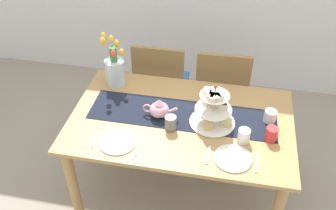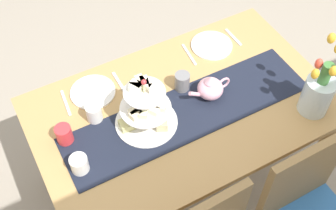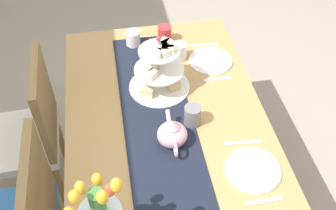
{
  "view_description": "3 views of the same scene",
  "coord_description": "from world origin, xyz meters",
  "px_view_note": "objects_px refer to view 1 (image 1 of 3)",
  "views": [
    {
      "loc": [
        0.27,
        -1.86,
        2.36
      ],
      "look_at": [
        -0.1,
        0.05,
        0.79
      ],
      "focal_mm": 39.62,
      "sensor_mm": 36.0,
      "label": 1
    },
    {
      "loc": [
        0.7,
        1.13,
        2.42
      ],
      "look_at": [
        0.09,
        0.0,
        0.8
      ],
      "focal_mm": 46.46,
      "sensor_mm": 36.0,
      "label": 2
    },
    {
      "loc": [
        -1.23,
        0.2,
        2.08
      ],
      "look_at": [
        0.02,
        -0.01,
        0.79
      ],
      "focal_mm": 42.63,
      "sensor_mm": 36.0,
      "label": 3
    }
  ],
  "objects_px": {
    "mug_white_text": "(244,136)",
    "knife_left": "(140,145)",
    "tiered_cake_stand": "(214,110)",
    "dinner_plate_right": "(233,158)",
    "mug_orange": "(272,134)",
    "chair_left": "(161,83)",
    "knife_right": "(258,162)",
    "fork_left": "(96,139)",
    "dining_table": "(181,130)",
    "dinner_plate_left": "(118,142)",
    "fork_right": "(208,155)",
    "tulip_vase": "(115,68)",
    "teapot": "(159,109)",
    "chair_right": "(221,90)",
    "cream_jug": "(270,116)",
    "mug_grey": "(171,123)"
  },
  "relations": [
    {
      "from": "mug_white_text",
      "to": "knife_left",
      "type": "bearing_deg",
      "value": -165.49
    },
    {
      "from": "tiered_cake_stand",
      "to": "knife_left",
      "type": "distance_m",
      "value": 0.52
    },
    {
      "from": "dinner_plate_right",
      "to": "mug_orange",
      "type": "height_order",
      "value": "mug_orange"
    },
    {
      "from": "chair_left",
      "to": "knife_right",
      "type": "xyz_separation_m",
      "value": [
        0.79,
        -0.99,
        0.23
      ]
    },
    {
      "from": "fork_left",
      "to": "dinner_plate_right",
      "type": "xyz_separation_m",
      "value": [
        0.86,
        0.0,
        0.0
      ]
    },
    {
      "from": "dining_table",
      "to": "dinner_plate_left",
      "type": "relative_size",
      "value": 6.46
    },
    {
      "from": "tiered_cake_stand",
      "to": "knife_right",
      "type": "xyz_separation_m",
      "value": [
        0.3,
        -0.3,
        -0.11
      ]
    },
    {
      "from": "fork_right",
      "to": "mug_white_text",
      "type": "bearing_deg",
      "value": 38.93
    },
    {
      "from": "fork_left",
      "to": "knife_left",
      "type": "relative_size",
      "value": 0.88
    },
    {
      "from": "dinner_plate_left",
      "to": "fork_left",
      "type": "xyz_separation_m",
      "value": [
        -0.15,
        0.0,
        -0.0
      ]
    },
    {
      "from": "tiered_cake_stand",
      "to": "tulip_vase",
      "type": "distance_m",
      "value": 0.82
    },
    {
      "from": "teapot",
      "to": "mug_white_text",
      "type": "bearing_deg",
      "value": -13.86
    },
    {
      "from": "dinner_plate_right",
      "to": "knife_right",
      "type": "distance_m",
      "value": 0.15
    },
    {
      "from": "dining_table",
      "to": "mug_orange",
      "type": "distance_m",
      "value": 0.61
    },
    {
      "from": "teapot",
      "to": "knife_left",
      "type": "xyz_separation_m",
      "value": [
        -0.05,
        -0.3,
        -0.06
      ]
    },
    {
      "from": "knife_right",
      "to": "mug_orange",
      "type": "relative_size",
      "value": 1.79
    },
    {
      "from": "chair_right",
      "to": "cream_jug",
      "type": "relative_size",
      "value": 10.71
    },
    {
      "from": "dinner_plate_right",
      "to": "mug_orange",
      "type": "relative_size",
      "value": 2.42
    },
    {
      "from": "fork_right",
      "to": "mug_white_text",
      "type": "height_order",
      "value": "mug_white_text"
    },
    {
      "from": "dining_table",
      "to": "tulip_vase",
      "type": "bearing_deg",
      "value": 150.56
    },
    {
      "from": "knife_left",
      "to": "mug_grey",
      "type": "relative_size",
      "value": 1.79
    },
    {
      "from": "tulip_vase",
      "to": "knife_left",
      "type": "xyz_separation_m",
      "value": [
        0.35,
        -0.61,
        -0.13
      ]
    },
    {
      "from": "dinner_plate_left",
      "to": "dining_table",
      "type": "bearing_deg",
      "value": 40.63
    },
    {
      "from": "mug_orange",
      "to": "fork_right",
      "type": "bearing_deg",
      "value": -150.14
    },
    {
      "from": "dinner_plate_left",
      "to": "mug_white_text",
      "type": "relative_size",
      "value": 2.42
    },
    {
      "from": "mug_orange",
      "to": "chair_left",
      "type": "bearing_deg",
      "value": 138.21
    },
    {
      "from": "fork_left",
      "to": "knife_left",
      "type": "distance_m",
      "value": 0.29
    },
    {
      "from": "dining_table",
      "to": "mug_orange",
      "type": "relative_size",
      "value": 15.63
    },
    {
      "from": "dining_table",
      "to": "knife_left",
      "type": "xyz_separation_m",
      "value": [
        -0.2,
        -0.3,
        0.11
      ]
    },
    {
      "from": "dining_table",
      "to": "fork_right",
      "type": "bearing_deg",
      "value": -54.15
    },
    {
      "from": "chair_right",
      "to": "tulip_vase",
      "type": "relative_size",
      "value": 2.16
    },
    {
      "from": "tiered_cake_stand",
      "to": "chair_left",
      "type": "bearing_deg",
      "value": 125.8
    },
    {
      "from": "dining_table",
      "to": "tiered_cake_stand",
      "type": "height_order",
      "value": "tiered_cake_stand"
    },
    {
      "from": "cream_jug",
      "to": "mug_grey",
      "type": "bearing_deg",
      "value": -162.51
    },
    {
      "from": "cream_jug",
      "to": "mug_orange",
      "type": "xyz_separation_m",
      "value": [
        0.0,
        -0.18,
        0.01
      ]
    },
    {
      "from": "fork_left",
      "to": "mug_white_text",
      "type": "xyz_separation_m",
      "value": [
        0.91,
        0.16,
        0.04
      ]
    },
    {
      "from": "dining_table",
      "to": "knife_left",
      "type": "relative_size",
      "value": 8.73
    },
    {
      "from": "dining_table",
      "to": "knife_left",
      "type": "height_order",
      "value": "knife_left"
    },
    {
      "from": "fork_left",
      "to": "dinner_plate_right",
      "type": "height_order",
      "value": "dinner_plate_right"
    },
    {
      "from": "chair_left",
      "to": "fork_right",
      "type": "xyz_separation_m",
      "value": [
        0.5,
        -0.99,
        0.23
      ]
    },
    {
      "from": "teapot",
      "to": "mug_white_text",
      "type": "height_order",
      "value": "teapot"
    },
    {
      "from": "teapot",
      "to": "fork_right",
      "type": "distance_m",
      "value": 0.48
    },
    {
      "from": "fork_left",
      "to": "teapot",
      "type": "bearing_deg",
      "value": 41.04
    },
    {
      "from": "dining_table",
      "to": "tiered_cake_stand",
      "type": "bearing_deg",
      "value": -0.13
    },
    {
      "from": "mug_grey",
      "to": "fork_right",
      "type": "bearing_deg",
      "value": -35.35
    },
    {
      "from": "cream_jug",
      "to": "mug_white_text",
      "type": "height_order",
      "value": "mug_white_text"
    },
    {
      "from": "knife_left",
      "to": "dinner_plate_right",
      "type": "distance_m",
      "value": 0.57
    },
    {
      "from": "tiered_cake_stand",
      "to": "teapot",
      "type": "height_order",
      "value": "tiered_cake_stand"
    },
    {
      "from": "dinner_plate_left",
      "to": "mug_orange",
      "type": "distance_m",
      "value": 0.96
    },
    {
      "from": "knife_left",
      "to": "fork_right",
      "type": "bearing_deg",
      "value": 0.0
    }
  ]
}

